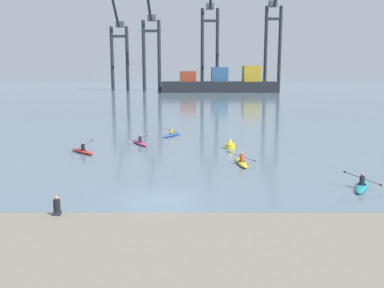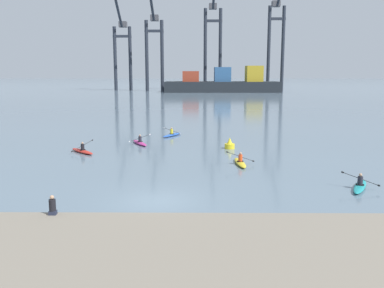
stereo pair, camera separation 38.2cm
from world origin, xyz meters
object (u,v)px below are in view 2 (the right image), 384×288
(kayak_yellow, at_px, (240,162))
(kayak_magenta, at_px, (140,142))
(seated_onlooker, at_px, (52,206))
(gantry_crane_west, at_px, (122,46))
(gantry_crane_west_mid, at_px, (154,42))
(gantry_crane_east_mid, at_px, (213,36))
(kayak_red, at_px, (82,151))
(channel_buoy, at_px, (230,145))
(container_barge, at_px, (223,84))
(kayak_blue, at_px, (172,135))
(gantry_crane_east, at_px, (277,34))
(kayak_teal, at_px, (360,186))

(kayak_yellow, height_order, kayak_magenta, kayak_yellow)
(kayak_magenta, distance_m, seated_onlooker, 21.41)
(gantry_crane_west, height_order, gantry_crane_west_mid, gantry_crane_west_mid)
(gantry_crane_east_mid, bearing_deg, gantry_crane_west_mid, -160.51)
(kayak_red, bearing_deg, gantry_crane_east_mid, 82.49)
(channel_buoy, relative_size, kayak_magenta, 0.30)
(gantry_crane_east_mid, relative_size, channel_buoy, 38.75)
(gantry_crane_west, relative_size, gantry_crane_west_mid, 0.98)
(kayak_yellow, relative_size, seated_onlooker, 3.84)
(container_barge, xyz_separation_m, channel_buoy, (-6.21, -104.74, -2.50))
(container_barge, height_order, kayak_red, container_barge)
(gantry_crane_west_mid, relative_size, kayak_magenta, 10.10)
(container_barge, relative_size, gantry_crane_east_mid, 0.99)
(gantry_crane_west, relative_size, seated_onlooker, 36.62)
(kayak_magenta, relative_size, kayak_blue, 1.02)
(gantry_crane_east, bearing_deg, gantry_crane_east_mid, 172.09)
(container_barge, height_order, kayak_magenta, container_barge)
(gantry_crane_east_mid, relative_size, kayak_red, 13.40)
(container_barge, relative_size, seated_onlooker, 43.00)
(gantry_crane_east, xyz_separation_m, kayak_yellow, (-25.15, -121.19, -19.71))
(gantry_crane_east, distance_m, seated_onlooker, 139.62)
(kayak_yellow, bearing_deg, kayak_blue, 113.03)
(gantry_crane_east_mid, xyz_separation_m, channel_buoy, (-3.07, -117.82, -19.07))
(gantry_crane_west_mid, height_order, kayak_teal, gantry_crane_west_mid)
(gantry_crane_west, xyz_separation_m, kayak_red, (16.93, -118.80, -15.76))
(channel_buoy, distance_m, kayak_magenta, 8.67)
(kayak_magenta, distance_m, kayak_red, 6.08)
(gantry_crane_west_mid, xyz_separation_m, gantry_crane_east, (42.94, 4.18, 3.15))
(kayak_blue, bearing_deg, seated_onlooker, -98.21)
(kayak_blue, bearing_deg, kayak_yellow, -66.97)
(kayak_yellow, height_order, kayak_blue, kayak_yellow)
(gantry_crane_west, bearing_deg, gantry_crane_east_mid, 1.87)
(seated_onlooker, bearing_deg, channel_buoy, 63.84)
(channel_buoy, bearing_deg, gantry_crane_east, 77.51)
(seated_onlooker, bearing_deg, kayak_blue, 81.79)
(gantry_crane_west_mid, bearing_deg, kayak_yellow, -81.35)
(container_barge, height_order, gantry_crane_east, gantry_crane_east)
(container_barge, distance_m, kayak_red, 108.49)
(gantry_crane_west_mid, relative_size, kayak_yellow, 9.73)
(channel_buoy, height_order, kayak_blue, channel_buoy)
(gantry_crane_east_mid, distance_m, kayak_yellow, 125.81)
(kayak_blue, distance_m, seated_onlooker, 26.76)
(kayak_yellow, bearing_deg, seated_onlooker, -127.34)
(container_barge, bearing_deg, kayak_blue, -96.91)
(kayak_magenta, bearing_deg, kayak_blue, 61.30)
(gantry_crane_west, distance_m, kayak_yellow, 127.78)
(channel_buoy, bearing_deg, seated_onlooker, -116.16)
(gantry_crane_west, bearing_deg, channel_buoy, -75.74)
(gantry_crane_east_mid, bearing_deg, kayak_blue, -94.48)
(gantry_crane_west_mid, distance_m, kayak_blue, 105.22)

